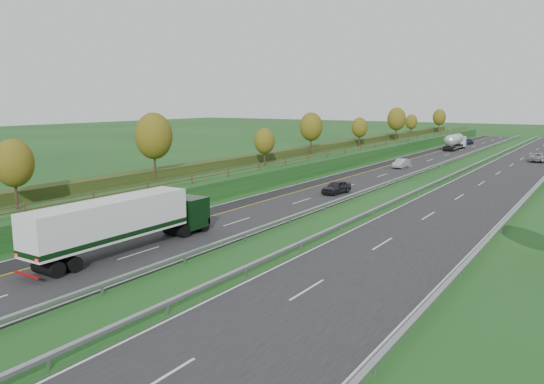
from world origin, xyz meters
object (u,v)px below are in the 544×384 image
(road_tanker, at_px, (455,141))
(car_oncoming, at_px, (538,157))
(box_lorry, at_px, (123,222))
(car_small_far, at_px, (468,142))
(car_silver_mid, at_px, (401,163))
(car_dark_near, at_px, (336,187))

(road_tanker, distance_m, car_oncoming, 24.86)
(box_lorry, xyz_separation_m, car_small_far, (-1.41, 113.38, -1.63))
(car_silver_mid, distance_m, car_small_far, 54.79)
(car_oncoming, bearing_deg, car_dark_near, 69.97)
(car_oncoming, bearing_deg, car_small_far, -61.20)
(road_tanker, xyz_separation_m, car_small_far, (-0.88, 16.48, -1.17))
(car_dark_near, xyz_separation_m, car_oncoming, (16.06, 49.85, 0.01))
(road_tanker, bearing_deg, car_dark_near, -87.65)
(road_tanker, bearing_deg, box_lorry, -89.69)
(car_dark_near, xyz_separation_m, car_silver_mid, (-1.74, 27.83, -0.03))
(box_lorry, bearing_deg, car_small_far, 90.71)
(road_tanker, distance_m, car_silver_mid, 38.31)
(car_silver_mid, height_order, car_small_far, car_silver_mid)
(road_tanker, relative_size, car_small_far, 2.48)
(box_lorry, height_order, car_silver_mid, box_lorry)
(road_tanker, bearing_deg, car_silver_mid, -88.55)
(box_lorry, height_order, road_tanker, box_lorry)
(box_lorry, relative_size, car_dark_near, 3.59)
(car_oncoming, bearing_deg, box_lorry, 75.08)
(car_silver_mid, relative_size, car_small_far, 0.99)
(car_silver_mid, bearing_deg, road_tanker, 94.37)
(road_tanker, height_order, car_small_far, road_tanker)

